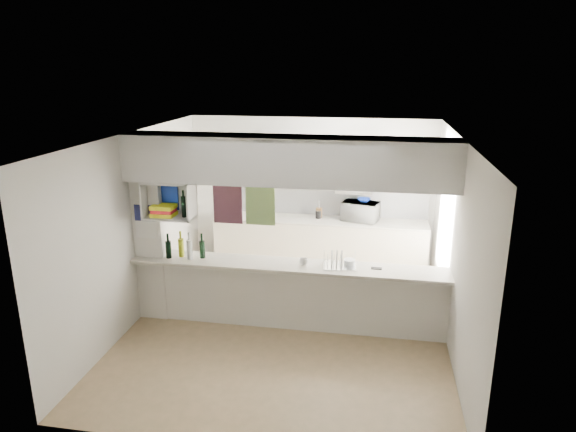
% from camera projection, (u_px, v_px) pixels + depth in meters
% --- Properties ---
extents(floor, '(4.80, 4.80, 0.00)m').
position_uv_depth(floor, '(287.00, 326.00, 7.02)').
color(floor, '#917A54').
rests_on(floor, ground).
extents(ceiling, '(4.80, 4.80, 0.00)m').
position_uv_depth(ceiling, '(287.00, 136.00, 6.28)').
color(ceiling, white).
rests_on(ceiling, wall_back).
extents(wall_back, '(4.20, 0.00, 4.20)m').
position_uv_depth(wall_back, '(311.00, 193.00, 8.92)').
color(wall_back, silver).
rests_on(wall_back, floor).
extents(wall_left, '(0.00, 4.80, 4.80)m').
position_uv_depth(wall_left, '(136.00, 228.00, 7.00)').
color(wall_left, silver).
rests_on(wall_left, floor).
extents(wall_right, '(0.00, 4.80, 4.80)m').
position_uv_depth(wall_right, '(455.00, 246.00, 6.30)').
color(wall_right, silver).
rests_on(wall_right, floor).
extents(servery_partition, '(4.20, 0.50, 2.60)m').
position_uv_depth(servery_partition, '(274.00, 209.00, 6.58)').
color(servery_partition, silver).
rests_on(servery_partition, floor).
extents(cubby_shelf, '(0.65, 0.35, 0.50)m').
position_uv_depth(cubby_shelf, '(169.00, 202.00, 6.74)').
color(cubby_shelf, white).
rests_on(cubby_shelf, bulkhead).
extents(kitchen_run, '(3.60, 0.63, 2.24)m').
position_uv_depth(kitchen_run, '(318.00, 224.00, 8.78)').
color(kitchen_run, silver).
rests_on(kitchen_run, floor).
extents(microwave, '(0.67, 0.54, 0.32)m').
position_uv_depth(microwave, '(361.00, 211.00, 8.60)').
color(microwave, white).
rests_on(microwave, bench_top).
extents(bowl, '(0.22, 0.22, 0.05)m').
position_uv_depth(bowl, '(364.00, 200.00, 8.56)').
color(bowl, '#0D2995').
rests_on(bowl, microwave).
extents(dish_rack, '(0.47, 0.37, 0.23)m').
position_uv_depth(dish_rack, '(340.00, 260.00, 6.64)').
color(dish_rack, silver).
rests_on(dish_rack, breakfast_bar).
extents(cup, '(0.14, 0.14, 0.09)m').
position_uv_depth(cup, '(303.00, 261.00, 6.68)').
color(cup, white).
rests_on(cup, dish_rack).
extents(wine_bottles, '(0.53, 0.16, 0.38)m').
position_uv_depth(wine_bottles, '(185.00, 248.00, 6.94)').
color(wine_bottles, black).
rests_on(wine_bottles, breakfast_bar).
extents(plastic_tubs, '(0.50, 0.18, 0.08)m').
position_uv_depth(plastic_tubs, '(351.00, 263.00, 6.71)').
color(plastic_tubs, silver).
rests_on(plastic_tubs, breakfast_bar).
extents(utensil_jar, '(0.10, 0.10, 0.13)m').
position_uv_depth(utensil_jar, '(318.00, 215.00, 8.75)').
color(utensil_jar, black).
rests_on(utensil_jar, bench_top).
extents(knife_block, '(0.10, 0.09, 0.18)m').
position_uv_depth(knife_block, '(319.00, 213.00, 8.77)').
color(knife_block, brown).
rests_on(knife_block, bench_top).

